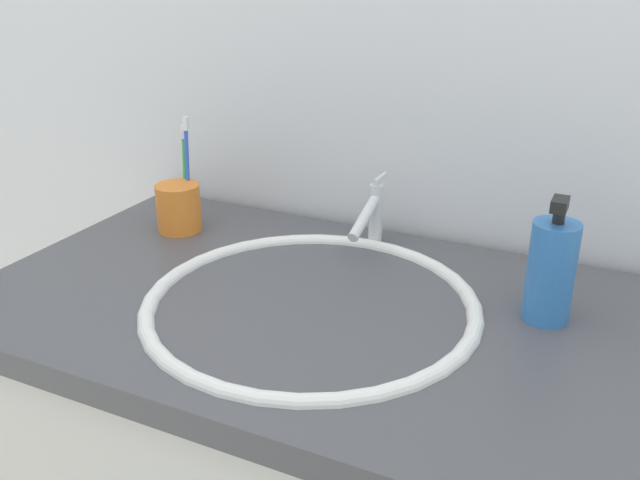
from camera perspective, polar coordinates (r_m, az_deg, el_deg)
name	(u,v)px	position (r m, az deg, el deg)	size (l,w,h in m)	color
tiled_wall_back	(421,65)	(1.20, 8.41, 14.26)	(2.27, 0.04, 2.40)	silver
sink_basin	(311,323)	(1.00, -0.74, -6.96)	(0.49, 0.49, 0.10)	white
faucet	(372,214)	(1.16, 4.37, 2.21)	(0.02, 0.14, 0.12)	silver
toothbrush_cup	(179,208)	(1.26, -11.71, 2.66)	(0.08, 0.08, 0.09)	orange
toothbrush_blue	(187,164)	(1.26, -11.01, 6.23)	(0.01, 0.03, 0.19)	blue
toothbrush_green	(185,168)	(1.27, -11.21, 5.94)	(0.02, 0.04, 0.18)	green
soap_dispenser	(551,270)	(0.97, 18.71, -2.42)	(0.06, 0.06, 0.18)	#3372BF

